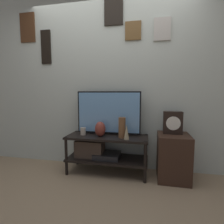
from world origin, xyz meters
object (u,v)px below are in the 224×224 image
Objects in this scene: television at (108,113)px; vase_tall_ceramic at (122,128)px; vase_urn_stoneware at (100,129)px; mantel_clock at (173,123)px; candle_jar at (83,131)px; vase_slim_bronze at (127,132)px.

vase_tall_ceramic is (0.22, -0.15, -0.18)m from television.
mantel_clock reaches higher than vase_urn_stoneware.
candle_jar is (-0.27, 0.04, -0.05)m from vase_urn_stoneware.
mantel_clock is (1.24, 0.06, 0.16)m from candle_jar.
vase_urn_stoneware reaches higher than candle_jar.
vase_slim_bronze is 1.85× the size of candle_jar.
candle_jar is at bearing -163.63° from television.
mantel_clock is at bearing 16.21° from vase_slim_bronze.
mantel_clock is (0.60, 0.17, 0.11)m from vase_slim_bronze.
mantel_clock is at bearing 8.42° from vase_tall_ceramic.
mantel_clock reaches higher than candle_jar.
vase_urn_stoneware reaches higher than vase_slim_bronze.
television is 8.63× the size of candle_jar.
television is 0.32m from vase_tall_ceramic.
vase_slim_bronze is at bearing -163.79° from mantel_clock.
television is 3.34× the size of vase_tall_ceramic.
vase_slim_bronze is 0.96× the size of vase_urn_stoneware.
vase_tall_ceramic is 0.68m from mantel_clock.
vase_slim_bronze is 0.66m from candle_jar.
candle_jar is at bearing -177.36° from mantel_clock.
vase_slim_bronze is 0.63m from mantel_clock.
television is at bearing 16.37° from candle_jar.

